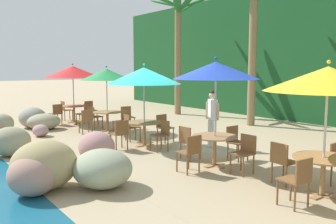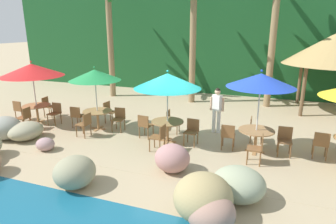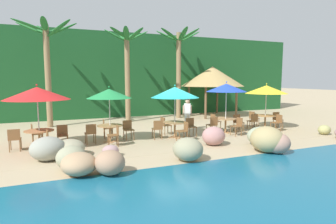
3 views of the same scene
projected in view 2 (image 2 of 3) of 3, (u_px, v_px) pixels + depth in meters
ground_plane at (175, 141)px, 10.16m from camera, size 120.00×120.00×0.00m
terrace_deck at (175, 141)px, 10.16m from camera, size 18.00×5.20×0.01m
foliage_backdrop at (224, 41)px, 17.42m from camera, size 28.00×2.40×6.00m
rock_seawall at (107, 166)px, 7.50m from camera, size 13.58×3.55×0.97m
umbrella_red at (32, 70)px, 11.48m from camera, size 2.46×2.46×2.54m
dining_table_red at (37, 108)px, 11.92m from camera, size 1.10×1.10×0.74m
chair_red_seaward at (55, 112)px, 11.75m from camera, size 0.42×0.43×0.87m
chair_red_inland at (48, 105)px, 12.76m from camera, size 0.48×0.47×0.87m
chair_red_left at (20, 109)px, 12.17m from camera, size 0.43×0.44×0.87m
chair_red_right at (25, 117)px, 11.14m from camera, size 0.48×0.47×0.87m
umbrella_green at (95, 75)px, 10.72m from camera, size 1.92×1.92×2.43m
dining_table_green at (98, 114)px, 11.14m from camera, size 1.10×1.10×0.74m
chair_green_seaward at (119, 118)px, 11.03m from camera, size 0.45×0.46×0.87m
chair_green_inland at (109, 111)px, 11.95m from camera, size 0.46×0.46×0.87m
chair_green_left at (77, 115)px, 11.32m from camera, size 0.45×0.46×0.87m
chair_green_right at (85, 123)px, 10.39m from camera, size 0.45×0.45×0.87m
umbrella_teal at (167, 81)px, 9.49m from camera, size 2.23×2.23×2.48m
dining_table_teal at (167, 125)px, 9.91m from camera, size 1.10×1.10×0.74m
chair_teal_seaward at (192, 130)px, 9.69m from camera, size 0.44×0.45×0.87m
chair_teal_inland at (171, 120)px, 10.75m from camera, size 0.46×0.46×0.87m
chair_teal_left at (145, 125)px, 10.23m from camera, size 0.47×0.47×0.87m
chair_teal_right at (160, 136)px, 9.16m from camera, size 0.45×0.44×0.87m
umbrella_blue at (261, 80)px, 8.60m from camera, size 2.03×2.03×2.62m
dining_table_blue at (256, 134)px, 9.07m from camera, size 1.10×1.10×0.74m
chair_blue_seaward at (285, 139)px, 8.93m from camera, size 0.44×0.44×0.87m
chair_blue_inland at (254, 128)px, 9.91m from camera, size 0.44×0.44×0.87m
chair_blue_left at (228, 135)px, 9.26m from camera, size 0.44×0.45×0.87m
chair_blue_right at (258, 147)px, 8.30m from camera, size 0.44×0.43×0.87m
chair_yellow_left at (321, 143)px, 8.59m from camera, size 0.44×0.45×0.87m
palm_tree_nearest at (109, 21)px, 15.65m from camera, size 3.41×3.42×5.94m
palm_tree_second at (193, 24)px, 14.33m from camera, size 2.81×2.82×5.81m
palm_tree_third at (275, 18)px, 13.42m from camera, size 3.18×3.26×6.10m
waiter_in_white at (217, 107)px, 10.69m from camera, size 0.52×0.33×1.70m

